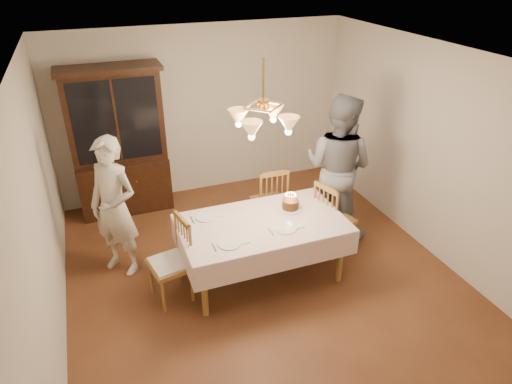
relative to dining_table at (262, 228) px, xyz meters
name	(u,v)px	position (x,y,z in m)	size (l,w,h in m)	color
ground	(262,275)	(0.00, 0.00, -0.68)	(5.00, 5.00, 0.00)	#552C18
room_shell	(263,156)	(0.00, 0.00, 0.90)	(5.00, 5.00, 5.00)	white
dining_table	(262,228)	(0.00, 0.00, 0.00)	(1.90, 1.10, 0.76)	brown
china_hutch	(119,145)	(-1.32, 2.25, 0.36)	(1.38, 0.54, 2.16)	black
chair_far_side	(269,203)	(0.46, 0.89, -0.24)	(0.45, 0.43, 1.00)	brown
chair_left_end	(170,265)	(-1.09, -0.01, -0.23)	(0.50, 0.52, 1.00)	brown
chair_right_end	(333,221)	(1.05, 0.17, -0.24)	(0.53, 0.54, 1.00)	brown
elderly_woman	(114,208)	(-1.56, 0.74, 0.18)	(0.63, 0.41, 1.73)	beige
adult_in_grey	(338,167)	(1.31, 0.59, 0.30)	(0.95, 0.74, 1.96)	slate
birthday_cake	(290,205)	(0.42, 0.16, 0.13)	(0.30, 0.30, 0.20)	white
place_setting_near_left	(231,243)	(-0.47, -0.29, 0.08)	(0.39, 0.25, 0.02)	white
place_setting_near_right	(286,228)	(0.20, -0.22, 0.08)	(0.40, 0.26, 0.02)	white
place_setting_far_left	(207,217)	(-0.56, 0.33, 0.08)	(0.39, 0.24, 0.02)	white
chandelier	(263,121)	(0.00, 0.00, 1.29)	(0.62, 0.62, 0.73)	#BF8C3F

